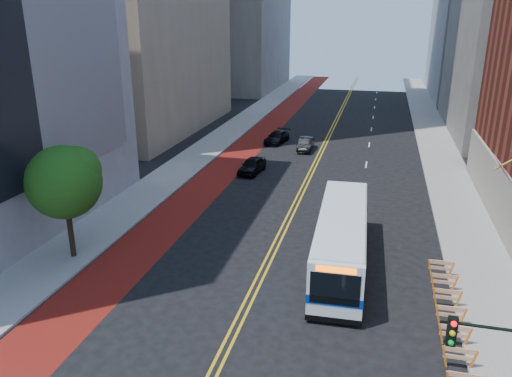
{
  "coord_description": "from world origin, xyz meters",
  "views": [
    {
      "loc": [
        5.69,
        -17.2,
        13.72
      ],
      "look_at": [
        -0.63,
        8.0,
        4.6
      ],
      "focal_mm": 35.0,
      "sensor_mm": 36.0,
      "label": 1
    }
  ],
  "objects_px": {
    "street_tree": "(65,179)",
    "car_c": "(277,137)",
    "car_b": "(306,144)",
    "car_a": "(252,165)",
    "transit_bus": "(341,239)",
    "traffic_signal": "(487,366)"
  },
  "relations": [
    {
      "from": "street_tree",
      "to": "car_c",
      "type": "bearing_deg",
      "value": 78.9
    },
    {
      "from": "street_tree",
      "to": "car_b",
      "type": "height_order",
      "value": "street_tree"
    },
    {
      "from": "car_b",
      "to": "car_c",
      "type": "xyz_separation_m",
      "value": [
        -3.61,
        2.36,
        -0.02
      ]
    },
    {
      "from": "street_tree",
      "to": "car_b",
      "type": "xyz_separation_m",
      "value": [
        9.55,
        27.91,
        -4.25
      ]
    },
    {
      "from": "street_tree",
      "to": "car_a",
      "type": "relative_size",
      "value": 1.64
    },
    {
      "from": "car_a",
      "to": "car_b",
      "type": "bearing_deg",
      "value": 75.53
    },
    {
      "from": "transit_bus",
      "to": "car_c",
      "type": "relative_size",
      "value": 2.71
    },
    {
      "from": "traffic_signal",
      "to": "car_a",
      "type": "relative_size",
      "value": 1.24
    },
    {
      "from": "street_tree",
      "to": "traffic_signal",
      "type": "relative_size",
      "value": 1.32
    },
    {
      "from": "street_tree",
      "to": "transit_bus",
      "type": "xyz_separation_m",
      "value": [
        15.39,
        2.79,
        -3.2
      ]
    },
    {
      "from": "traffic_signal",
      "to": "transit_bus",
      "type": "height_order",
      "value": "traffic_signal"
    },
    {
      "from": "transit_bus",
      "to": "street_tree",
      "type": "bearing_deg",
      "value": -171.68
    },
    {
      "from": "traffic_signal",
      "to": "car_b",
      "type": "height_order",
      "value": "traffic_signal"
    },
    {
      "from": "traffic_signal",
      "to": "transit_bus",
      "type": "distance_m",
      "value": 13.58
    },
    {
      "from": "car_b",
      "to": "car_a",
      "type": "bearing_deg",
      "value": -112.36
    },
    {
      "from": "transit_bus",
      "to": "car_c",
      "type": "bearing_deg",
      "value": 107.01
    },
    {
      "from": "traffic_signal",
      "to": "car_c",
      "type": "bearing_deg",
      "value": 110.28
    },
    {
      "from": "car_b",
      "to": "car_c",
      "type": "bearing_deg",
      "value": 145.57
    },
    {
      "from": "car_c",
      "to": "car_a",
      "type": "bearing_deg",
      "value": -79.34
    },
    {
      "from": "traffic_signal",
      "to": "car_a",
      "type": "height_order",
      "value": "traffic_signal"
    },
    {
      "from": "car_c",
      "to": "traffic_signal",
      "type": "bearing_deg",
      "value": -59.48
    },
    {
      "from": "traffic_signal",
      "to": "car_a",
      "type": "xyz_separation_m",
      "value": [
        -14.63,
        28.34,
        -3.02
      ]
    }
  ]
}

